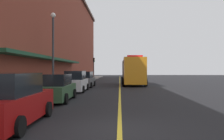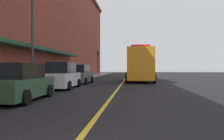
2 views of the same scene
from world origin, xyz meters
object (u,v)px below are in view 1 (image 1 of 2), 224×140
at_px(parked_car_3, 85,80).
at_px(utility_truck, 133,72).
at_px(parking_meter_1, 68,79).
at_px(traffic_light_near, 94,64).
at_px(parking_meter_0, 47,83).
at_px(parking_meter_2, 63,80).
at_px(parked_car_0, 10,101).
at_px(parked_car_1, 57,88).
at_px(parked_car_2, 76,82).
at_px(street_lamp_left, 53,43).

xyz_separation_m(parked_car_3, utility_truck, (5.77, 3.57, 0.93)).
distance_m(parking_meter_1, traffic_light_near, 22.98).
bearing_deg(utility_truck, parking_meter_0, -29.09).
bearing_deg(traffic_light_near, utility_truck, -66.71).
height_order(parking_meter_0, parking_meter_1, same).
distance_m(parking_meter_0, parking_meter_2, 4.53).
height_order(parking_meter_1, traffic_light_near, traffic_light_near).
height_order(utility_truck, parking_meter_2, utility_truck).
xyz_separation_m(utility_truck, parking_meter_1, (-7.08, -6.59, -0.71)).
xyz_separation_m(parked_car_0, parking_meter_0, (-1.44, 8.51, 0.19)).
relative_size(parked_car_0, parking_meter_1, 3.59).
xyz_separation_m(parked_car_0, parking_meter_1, (-1.44, 15.10, 0.19)).
xyz_separation_m(parked_car_1, parking_meter_0, (-1.31, 2.13, 0.26)).
distance_m(parked_car_2, parking_meter_0, 4.40).
bearing_deg(parking_meter_0, parked_car_2, 72.53).
relative_size(utility_truck, parking_meter_2, 5.96).
distance_m(utility_truck, parking_meter_0, 14.98).
height_order(parked_car_2, parking_meter_1, parked_car_2).
relative_size(parked_car_2, parking_meter_2, 3.54).
bearing_deg(street_lamp_left, parking_meter_1, 78.89).
bearing_deg(traffic_light_near, parked_car_1, -87.74).
distance_m(utility_truck, parking_meter_2, 11.20).
bearing_deg(parked_car_0, street_lamp_left, 8.04).
bearing_deg(parked_car_3, parking_meter_2, 167.22).
distance_m(parked_car_1, traffic_light_near, 31.72).
bearing_deg(utility_truck, parked_car_2, -33.50).
relative_size(parked_car_2, parked_car_3, 1.07).
bearing_deg(parked_car_3, traffic_light_near, 5.22).
distance_m(utility_truck, street_lamp_left, 12.60).
bearing_deg(street_lamp_left, parked_car_2, 18.76).
bearing_deg(utility_truck, parking_meter_2, -40.13).
bearing_deg(parked_car_2, parked_car_1, 178.95).
xyz_separation_m(parked_car_0, traffic_light_near, (-1.38, 37.99, 2.28)).
xyz_separation_m(parking_meter_1, traffic_light_near, (0.06, 22.89, 2.10)).
distance_m(parked_car_1, parking_meter_2, 6.79).
height_order(parking_meter_0, traffic_light_near, traffic_light_near).
distance_m(parked_car_0, traffic_light_near, 38.08).
bearing_deg(street_lamp_left, traffic_light_near, 88.54).
xyz_separation_m(parked_car_1, traffic_light_near, (-1.25, 31.61, 2.35)).
distance_m(parked_car_3, parking_meter_2, 5.25).
distance_m(parked_car_0, parking_meter_2, 13.11).
height_order(parked_car_2, parked_car_3, parked_car_2).
distance_m(parked_car_0, street_lamp_left, 12.72).
bearing_deg(parking_meter_0, parking_meter_1, 90.00).
distance_m(parked_car_0, parking_meter_0, 8.63).
distance_m(parked_car_0, parking_meter_1, 15.17).
bearing_deg(parking_meter_0, utility_truck, 61.77).
distance_m(parked_car_3, utility_truck, 6.85).
distance_m(parked_car_1, parking_meter_1, 8.83).
xyz_separation_m(parking_meter_2, street_lamp_left, (-0.60, -0.99, 3.34)).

